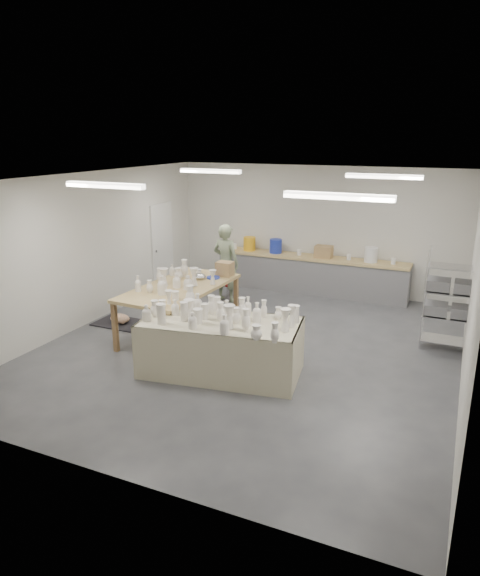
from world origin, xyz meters
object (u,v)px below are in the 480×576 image
at_px(drying_table, 220,345).
at_px(potter, 226,263).
at_px(work_table, 183,285).
at_px(red_stool, 231,285).

xyz_separation_m(drying_table, potter, (-1.55, 3.44, 0.42)).
distance_m(drying_table, work_table, 1.98).
bearing_deg(potter, work_table, 100.72).
bearing_deg(drying_table, potter, 105.33).
relative_size(potter, red_stool, 4.39).
distance_m(work_table, red_stool, 2.52).
xyz_separation_m(potter, red_stool, (-0.00, 0.27, -0.60)).
bearing_deg(red_stool, potter, -90.00).
relative_size(work_table, red_stool, 6.44).
relative_size(drying_table, red_stool, 6.51).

